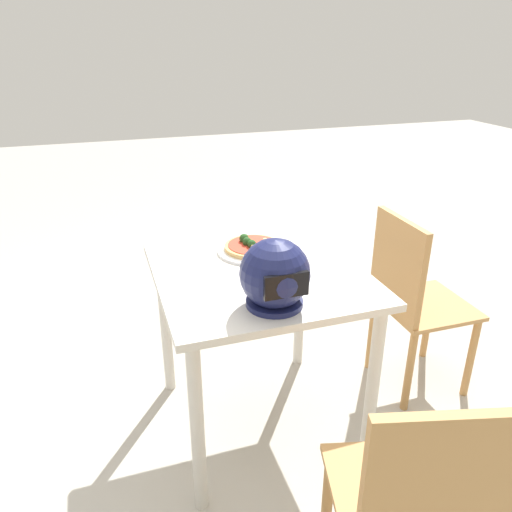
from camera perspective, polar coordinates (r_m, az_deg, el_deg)
ground_plane at (r=2.42m, az=0.27°, el=-18.30°), size 14.00×14.00×0.00m
dining_table at (r=2.03m, az=0.30°, el=-4.61°), size 0.81×0.84×0.77m
pizza_plate at (r=2.15m, az=-0.29°, el=0.69°), size 0.31×0.31×0.01m
pizza at (r=2.14m, az=-0.35°, el=1.17°), size 0.25×0.25×0.05m
motorcycle_helmet at (r=1.68m, az=2.19°, el=-2.19°), size 0.24×0.24×0.24m
chair_far at (r=1.50m, az=18.07°, el=-25.73°), size 0.49×0.49×0.90m
chair_side at (r=2.45m, az=17.38°, el=-4.38°), size 0.40×0.40×0.90m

